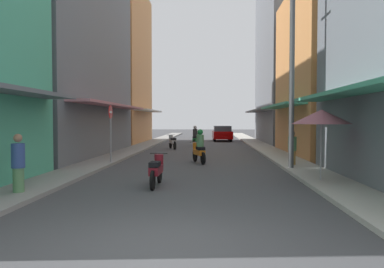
# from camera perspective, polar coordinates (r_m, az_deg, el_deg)

# --- Properties ---
(ground_plane) EXTENTS (107.38, 107.38, 0.00)m
(ground_plane) POSITION_cam_1_polar(r_m,az_deg,el_deg) (26.25, 1.44, -2.22)
(ground_plane) COLOR #424244
(sidewalk_left) EXTENTS (1.55, 56.81, 0.12)m
(sidewalk_left) POSITION_cam_1_polar(r_m,az_deg,el_deg) (26.73, -7.99, -2.03)
(sidewalk_left) COLOR gray
(sidewalk_left) RESTS_ON ground
(sidewalk_right) EXTENTS (1.55, 56.81, 0.12)m
(sidewalk_right) POSITION_cam_1_polar(r_m,az_deg,el_deg) (26.49, 10.95, -2.09)
(sidewalk_right) COLOR #ADA89E
(sidewalk_right) RESTS_ON ground
(building_left_mid) EXTENTS (7.05, 12.93, 14.77)m
(building_left_mid) POSITION_cam_1_polar(r_m,az_deg,el_deg) (22.90, -20.68, 15.61)
(building_left_mid) COLOR slate
(building_left_mid) RESTS_ON ground
(building_left_far) EXTENTS (7.05, 9.15, 13.24)m
(building_left_far) POSITION_cam_1_polar(r_m,az_deg,el_deg) (33.43, -12.60, 10.03)
(building_left_far) COLOR #D88C4C
(building_left_far) RESTS_ON ground
(building_right_mid) EXTENTS (7.05, 9.29, 9.42)m
(building_right_mid) POSITION_cam_1_polar(r_m,az_deg,el_deg) (23.01, 22.09, 8.75)
(building_right_mid) COLOR #D88C4C
(building_right_mid) RESTS_ON ground
(building_right_far) EXTENTS (7.05, 11.35, 17.90)m
(building_right_far) POSITION_cam_1_polar(r_m,az_deg,el_deg) (34.41, 15.89, 13.71)
(building_right_far) COLOR slate
(building_right_far) RESTS_ON ground
(motorbike_green) EXTENTS (0.55, 1.81, 1.58)m
(motorbike_green) POSITION_cam_1_polar(r_m,az_deg,el_deg) (28.42, 0.53, -0.46)
(motorbike_green) COLOR black
(motorbike_green) RESTS_ON ground
(motorbike_silver) EXTENTS (0.78, 1.73, 0.96)m
(motorbike_silver) POSITION_cam_1_polar(r_m,az_deg,el_deg) (25.90, -3.02, -1.16)
(motorbike_silver) COLOR black
(motorbike_silver) RESTS_ON ground
(motorbike_orange) EXTENTS (0.77, 1.73, 1.58)m
(motorbike_orange) POSITION_cam_1_polar(r_m,az_deg,el_deg) (17.27, 1.09, -2.14)
(motorbike_orange) COLOR black
(motorbike_orange) RESTS_ON ground
(motorbike_maroon) EXTENTS (0.55, 1.81, 0.96)m
(motorbike_maroon) POSITION_cam_1_polar(r_m,az_deg,el_deg) (11.35, -5.44, -5.41)
(motorbike_maroon) COLOR black
(motorbike_maroon) RESTS_ON ground
(parked_car) EXTENTS (1.90, 4.16, 1.45)m
(parked_car) POSITION_cam_1_polar(r_m,az_deg,el_deg) (35.64, 4.63, 0.11)
(parked_car) COLOR #8C0000
(parked_car) RESTS_ON ground
(pedestrian_midway) EXTENTS (0.34, 0.34, 1.64)m
(pedestrian_midway) POSITION_cam_1_polar(r_m,az_deg,el_deg) (10.71, -25.04, -4.36)
(pedestrian_midway) COLOR #598C59
(pedestrian_midway) RESTS_ON ground
(pedestrian_crossing) EXTENTS (0.34, 0.34, 1.55)m
(pedestrian_crossing) POSITION_cam_1_polar(r_m,az_deg,el_deg) (16.26, 15.08, -2.25)
(pedestrian_crossing) COLOR #BF8C3F
(pedestrian_crossing) RESTS_ON ground
(vendor_umbrella) EXTENTS (1.82, 1.82, 2.32)m
(vendor_umbrella) POSITION_cam_1_polar(r_m,az_deg,el_deg) (12.23, 19.17, 2.49)
(vendor_umbrella) COLOR #99999E
(vendor_umbrella) RESTS_ON ground
(utility_pole) EXTENTS (0.20, 1.20, 7.91)m
(utility_pole) POSITION_cam_1_polar(r_m,az_deg,el_deg) (15.25, 15.04, 9.76)
(utility_pole) COLOR #4C4C4F
(utility_pole) RESTS_ON ground
(street_sign_no_entry) EXTENTS (0.07, 0.60, 2.65)m
(street_sign_no_entry) POSITION_cam_1_polar(r_m,az_deg,el_deg) (16.92, -12.33, 1.16)
(street_sign_no_entry) COLOR gray
(street_sign_no_entry) RESTS_ON ground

